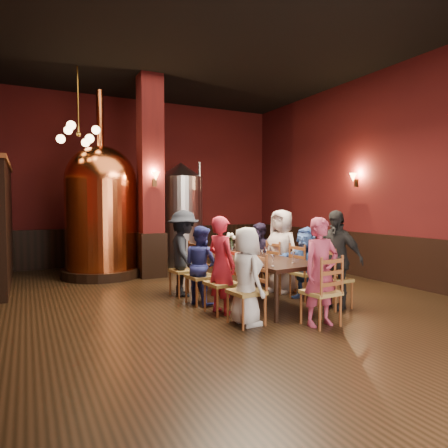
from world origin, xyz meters
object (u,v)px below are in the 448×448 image
person_2 (201,265)px  dining_table (255,261)px  person_0 (246,276)px  steel_vessel (181,214)px  rose_vase (231,239)px  copper_kettle (101,210)px  person_1 (221,265)px

person_2 → dining_table: bearing=-126.4°
dining_table → person_0: bearing=-130.4°
steel_vessel → person_2: bearing=-105.9°
person_2 → rose_vase: size_ratio=3.62×
dining_table → person_2: 0.91m
dining_table → copper_kettle: 4.08m
person_1 → steel_vessel: (1.08, 4.64, 0.63)m
dining_table → rose_vase: bearing=81.6°
dining_table → person_0: size_ratio=1.84×
dining_table → person_0: 1.31m
dining_table → rose_vase: size_ratio=6.93×
person_0 → person_1: size_ratio=0.91×
person_0 → rose_vase: bearing=-21.0°
person_1 → rose_vase: person_1 is taller
dining_table → person_0: (-0.77, -1.07, -0.02)m
steel_vessel → rose_vase: size_ratio=7.67×
dining_table → person_2: person_2 is taller
person_0 → steel_vessel: bearing=-10.1°
dining_table → steel_vessel: 4.31m
person_0 → person_2: 1.33m
dining_table → copper_kettle: bearing=114.1°
person_0 → steel_vessel: steel_vessel is taller
person_2 → steel_vessel: 4.21m
copper_kettle → rose_vase: copper_kettle is taller
rose_vase → steel_vessel: bearing=86.6°
person_2 → rose_vase: 1.25m
person_2 → steel_vessel: size_ratio=0.47×
person_0 → copper_kettle: copper_kettle is taller
copper_kettle → rose_vase: 3.24m
copper_kettle → rose_vase: size_ratio=11.69×
person_0 → copper_kettle: 4.79m
copper_kettle → rose_vase: bearing=-51.5°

